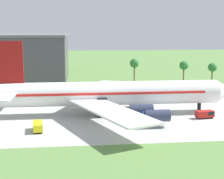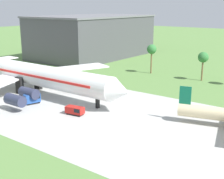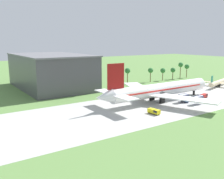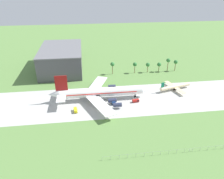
% 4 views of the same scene
% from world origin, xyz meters
% --- Properties ---
extents(ground_plane, '(600.00, 600.00, 0.00)m').
position_xyz_m(ground_plane, '(0.00, 0.00, 0.00)').
color(ground_plane, '#5B8442').
extents(taxiway_strip, '(320.00, 44.00, 0.02)m').
position_xyz_m(taxiway_strip, '(0.00, 0.00, 0.01)').
color(taxiway_strip, '#B2B2AD').
rests_on(taxiway_strip, ground_plane).
extents(jet_airliner, '(69.48, 59.67, 19.28)m').
position_xyz_m(jet_airliner, '(-36.29, 2.78, 5.53)').
color(jet_airliner, white).
rests_on(jet_airliner, ground_plane).
extents(regional_aircraft, '(25.32, 23.01, 8.11)m').
position_xyz_m(regional_aircraft, '(21.22, 9.97, 2.67)').
color(regional_aircraft, beige).
rests_on(regional_aircraft, ground_plane).
extents(baggage_tug, '(3.05, 4.48, 2.63)m').
position_xyz_m(baggage_tug, '(-27.24, -4.67, 1.41)').
color(baggage_tug, black).
rests_on(baggage_tug, ground_plane).
extents(fuel_truck, '(2.56, 5.33, 1.97)m').
position_xyz_m(fuel_truck, '(-52.82, -11.31, 1.08)').
color(fuel_truck, black).
rests_on(fuel_truck, ground_plane).
extents(catering_van, '(4.71, 2.65, 1.98)m').
position_xyz_m(catering_van, '(-12.14, -4.30, 1.09)').
color(catering_van, black).
rests_on(catering_van, ground_plane).
extents(perimeter_fence, '(80.10, 0.10, 2.10)m').
position_xyz_m(perimeter_fence, '(0.00, -55.00, 1.45)').
color(perimeter_fence, gray).
rests_on(perimeter_fence, ground_plane).
extents(no_stopping_sign, '(0.44, 0.08, 1.68)m').
position_xyz_m(no_stopping_sign, '(2.28, -55.31, 1.05)').
color(no_stopping_sign, gray).
rests_on(no_stopping_sign, ground_plane).
extents(terminal_building, '(36.72, 61.20, 20.30)m').
position_xyz_m(terminal_building, '(-65.95, 65.83, 10.17)').
color(terminal_building, '#47474C').
rests_on(terminal_building, ground_plane).
extents(palm_tree_row, '(61.35, 3.60, 12.22)m').
position_xyz_m(palm_tree_row, '(12.46, 47.32, 8.20)').
color(palm_tree_row, brown).
rests_on(palm_tree_row, ground_plane).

